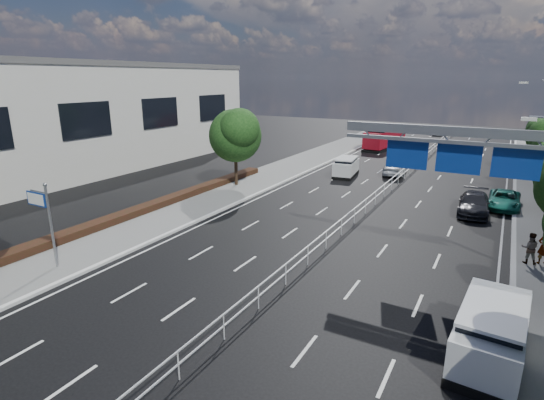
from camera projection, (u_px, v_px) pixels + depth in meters
The scene contains 18 objects.
ground at pixel (237, 328), 15.84m from camera, with size 160.00×160.00×0.00m, color black.
sidewalk_near at pixel (45, 263), 21.19m from camera, with size 5.00×140.00×0.14m, color slate.
kerb_near at pixel (78, 274), 20.02m from camera, with size 0.25×140.00×0.15m, color silver.
median_fence at pixel (389, 186), 34.59m from camera, with size 0.05×85.00×1.02m.
hedge_near at pixel (102, 223), 26.14m from camera, with size 1.00×36.00×0.44m, color black.
toilet_sign at pixel (43, 210), 20.13m from camera, with size 1.62×0.18×4.34m.
overhead_gantry at pixel (476, 154), 19.58m from camera, with size 10.24×0.38×7.45m.
near_building at pixel (89, 118), 43.56m from camera, with size 12.00×38.00×10.00m, color beige.
near_tree_back at pixel (236, 133), 35.22m from camera, with size 4.84×4.51×6.69m.
far_tree_h at pixel (543, 130), 46.99m from camera, with size 3.41×3.18×4.91m.
white_minivan at pixel (346, 167), 40.08m from camera, with size 2.24×4.24×1.76m.
red_bus at pixel (385, 136), 55.90m from camera, with size 3.32×10.01×2.93m.
near_car_silver at pixel (395, 166), 40.85m from camera, with size 1.92×4.77×1.63m, color silver.
near_car_dark at pixel (437, 130), 69.42m from camera, with size 1.46×4.20×1.38m, color black.
silver_minivan at pixel (491, 333), 13.92m from camera, with size 2.31×4.83×1.95m.
parked_car_teal at pixel (504, 200), 30.27m from camera, with size 2.05×4.44×1.23m, color #166557.
parked_car_dark at pixel (474, 203), 29.11m from camera, with size 1.94×4.78×1.39m, color black.
pedestrian_b at pixel (530, 248), 20.86m from camera, with size 0.77×0.60×1.59m, color gray.
Camera 1 is at (7.90, -11.49, 9.02)m, focal length 28.00 mm.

